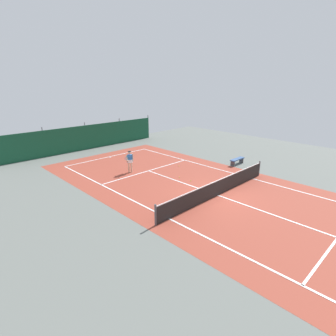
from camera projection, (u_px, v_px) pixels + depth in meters
The scene contains 10 objects.
ground_plane at pixel (218, 195), 16.07m from camera, with size 36.00×36.00×0.00m, color slate.
court_surface at pixel (218, 195), 16.07m from camera, with size 11.02×26.60×0.01m.
tennis_net at pixel (218, 187), 15.91m from camera, with size 10.12×0.10×1.10m.
back_fence at pixel (84, 142), 26.97m from camera, with size 16.30×0.98×2.70m.
tennis_player at pixel (130, 160), 19.78m from camera, with size 0.85×0.64×1.64m.
tennis_ball_near_player at pixel (191, 181), 18.32m from camera, with size 0.07×0.07×0.07m, color #CCDB33.
tennis_ball_midcourt at pixel (179, 166), 21.47m from camera, with size 0.07×0.07×0.07m, color #CCDB33.
tennis_ball_by_sideline at pixel (179, 177), 18.96m from camera, with size 0.07×0.07×0.07m, color #CCDB33.
parked_car at pixel (89, 134), 29.88m from camera, with size 2.36×4.37×1.68m.
courtside_bench at pixel (237, 160), 21.90m from camera, with size 1.60×0.40×0.49m.
Camera 1 is at (-12.46, -8.44, 6.58)m, focal length 28.57 mm.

